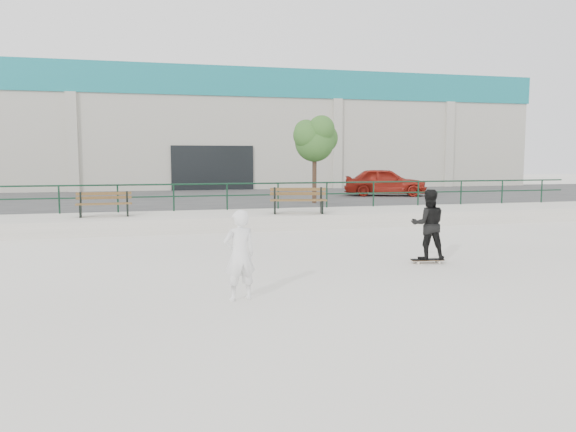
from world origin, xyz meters
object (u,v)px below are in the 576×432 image
object	(u,v)px
tree	(315,138)
standing_skater	(428,224)
red_car	(385,182)
bench_left	(104,204)
seated_skater	(239,255)
skateboard	(427,260)
bench_right	(298,201)

from	to	relation	value
tree	standing_skater	size ratio (longest dim) A/B	2.28
red_car	bench_left	bearing A→B (deg)	137.95
tree	seated_skater	bearing A→B (deg)	-112.05
red_car	skateboard	world-z (taller)	red_car
bench_right	seated_skater	bearing A→B (deg)	-99.00
tree	red_car	bearing A→B (deg)	35.64
red_car	seated_skater	size ratio (longest dim) A/B	2.64
red_car	standing_skater	bearing A→B (deg)	179.67
bench_left	tree	world-z (taller)	tree
seated_skater	skateboard	bearing A→B (deg)	-166.00
bench_left	red_car	xyz separation A→B (m)	(13.49, 7.12, 0.31)
skateboard	standing_skater	size ratio (longest dim) A/B	0.48
skateboard	red_car	bearing A→B (deg)	76.20
bench_left	red_car	bearing A→B (deg)	25.34
bench_right	red_car	world-z (taller)	red_car
skateboard	seated_skater	bearing A→B (deg)	-147.93
standing_skater	seated_skater	xyz separation A→B (m)	(-4.90, -2.33, -0.12)
bench_left	standing_skater	size ratio (longest dim) A/B	1.11
bench_right	seated_skater	distance (m)	10.39
bench_left	red_car	distance (m)	15.26
bench_right	skateboard	distance (m)	7.51
red_car	tree	bearing A→B (deg)	145.77
bench_right	standing_skater	xyz separation A→B (m)	(1.18, -7.36, -0.03)
bench_right	seated_skater	world-z (taller)	seated_skater
tree	red_car	world-z (taller)	tree
standing_skater	tree	bearing A→B (deg)	-78.11
skateboard	standing_skater	xyz separation A→B (m)	(0.00, 0.00, 0.85)
red_car	seated_skater	bearing A→B (deg)	168.98
red_car	seated_skater	distance (m)	20.39
tree	skateboard	distance (m)	12.08
red_car	bench_right	bearing A→B (deg)	158.78
red_car	standing_skater	world-z (taller)	red_car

